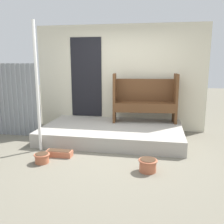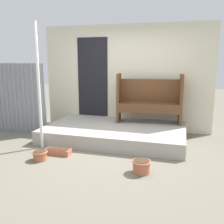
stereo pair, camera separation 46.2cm
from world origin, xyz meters
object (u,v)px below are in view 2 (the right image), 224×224
(bench, at_px, (149,98))
(flower_pot_left, at_px, (40,155))
(flower_pot_middle, at_px, (141,166))
(planter_box_rect, at_px, (58,151))
(support_post, at_px, (39,87))

(bench, height_order, flower_pot_left, bench)
(flower_pot_middle, height_order, planter_box_rect, flower_pot_middle)
(bench, height_order, flower_pot_middle, bench)
(bench, bearing_deg, flower_pot_middle, -90.89)
(bench, xyz_separation_m, planter_box_rect, (-1.45, -1.78, -0.81))
(flower_pot_left, bearing_deg, support_post, 117.90)
(support_post, height_order, bench, support_post)
(support_post, relative_size, planter_box_rect, 5.11)
(flower_pot_middle, bearing_deg, planter_box_rect, 167.92)
(planter_box_rect, bearing_deg, flower_pot_middle, -12.08)
(flower_pot_left, bearing_deg, planter_box_rect, 62.28)
(planter_box_rect, bearing_deg, bench, 50.90)
(support_post, bearing_deg, flower_pot_middle, -15.76)
(support_post, bearing_deg, planter_box_rect, -27.02)
(support_post, xyz_separation_m, flower_pot_left, (0.31, -0.59, -1.13))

